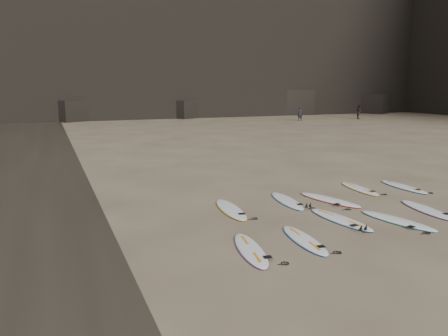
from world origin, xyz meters
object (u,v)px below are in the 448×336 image
object	(u,v)px
surfboard_0	(251,249)
surfboard_5	(231,209)
surfboard_7	(330,200)
surfboard_1	(304,240)
surfboard_3	(397,220)
person_a	(300,114)
person_b	(359,112)
surfboard_4	(426,210)
surfboard_6	(287,201)
surfboard_8	(359,188)
surfboard_9	(403,187)
surfboard_2	(340,219)

from	to	relation	value
surfboard_0	surfboard_5	xyz separation A→B (m)	(0.97, 3.58, 0.00)
surfboard_0	surfboard_7	bearing A→B (deg)	45.75
surfboard_1	surfboard_5	bearing A→B (deg)	107.28
surfboard_3	person_a	size ratio (longest dim) A/B	1.50
surfboard_0	person_a	xyz separation A→B (m)	(23.62, 35.79, 0.82)
surfboard_1	person_b	world-z (taller)	person_b
surfboard_4	surfboard_6	size ratio (longest dim) A/B	0.99
surfboard_8	surfboard_9	distance (m)	1.94
surfboard_5	surfboard_7	bearing A→B (deg)	2.01
surfboard_6	surfboard_8	xyz separation A→B (m)	(3.69, 0.57, -0.00)
surfboard_8	surfboard_7	bearing A→B (deg)	-148.43
surfboard_9	surfboard_8	bearing A→B (deg)	169.88
surfboard_3	surfboard_8	world-z (taller)	surfboard_3
surfboard_4	person_b	size ratio (longest dim) A/B	1.39
surfboard_0	surfboard_5	bearing A→B (deg)	85.52
surfboard_5	surfboard_9	size ratio (longest dim) A/B	1.03
surfboard_1	surfboard_2	xyz separation A→B (m)	(2.04, 1.15, 0.00)
surfboard_5	person_a	xyz separation A→B (m)	(22.65, 32.21, 0.81)
surfboard_0	surfboard_4	bearing A→B (deg)	19.24
surfboard_8	person_a	bearing A→B (deg)	68.26
surfboard_3	surfboard_8	xyz separation A→B (m)	(1.73, 3.92, -0.00)
surfboard_5	surfboard_6	xyz separation A→B (m)	(2.33, 0.26, -0.00)
surfboard_2	person_b	world-z (taller)	person_b
surfboard_4	surfboard_6	xyz separation A→B (m)	(-3.76, 2.78, 0.00)
surfboard_2	surfboard_7	size ratio (longest dim) A/B	0.99
surfboard_2	person_b	size ratio (longest dim) A/B	1.47
person_b	surfboard_4	bearing A→B (deg)	176.72
surfboard_4	surfboard_5	size ratio (longest dim) A/B	0.95
surfboard_4	person_a	world-z (taller)	person_a
surfboard_5	surfboard_8	world-z (taller)	surfboard_5
surfboard_5	surfboard_4	bearing A→B (deg)	-17.41
surfboard_6	person_a	xyz separation A→B (m)	(20.32, 31.95, 0.82)
surfboard_3	surfboard_4	bearing A→B (deg)	4.88
surfboard_9	surfboard_1	bearing A→B (deg)	-149.28
surfboard_3	surfboard_5	distance (m)	5.29
surfboard_2	person_a	world-z (taller)	person_a
surfboard_4	surfboard_3	bearing A→B (deg)	-153.43
surfboard_1	surfboard_6	world-z (taller)	surfboard_6
surfboard_9	surfboard_2	bearing A→B (deg)	-149.75
surfboard_3	surfboard_5	world-z (taller)	surfboard_5
surfboard_8	surfboard_4	bearing A→B (deg)	-82.75
surfboard_2	surfboard_6	xyz separation A→B (m)	(-0.40, 2.58, -0.00)
surfboard_8	surfboard_6	bearing A→B (deg)	-165.01
surfboard_6	person_b	distance (m)	43.27
surfboard_0	surfboard_4	xyz separation A→B (m)	(7.06, 1.06, 0.00)
surfboard_2	surfboard_6	bearing A→B (deg)	93.00
surfboard_1	surfboard_4	world-z (taller)	surfboard_4
surfboard_2	surfboard_9	xyz separation A→B (m)	(5.19, 2.73, -0.00)
person_a	surfboard_0	bearing A→B (deg)	62.01
surfboard_4	surfboard_7	world-z (taller)	surfboard_7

